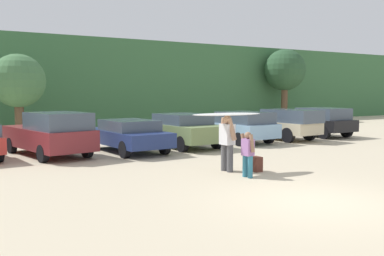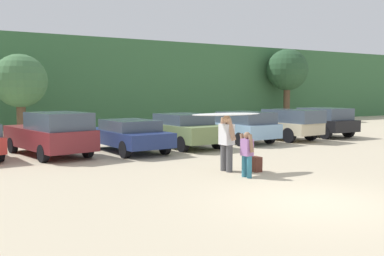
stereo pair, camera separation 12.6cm
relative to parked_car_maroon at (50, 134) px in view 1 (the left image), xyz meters
name	(u,v)px [view 1 (the left image)]	position (x,y,z in m)	size (l,w,h in m)	color
ground_plane	(315,202)	(3.55, -9.84, -0.85)	(120.00, 120.00, 0.00)	#C1B293
hillside_ridge	(46,83)	(3.55, 18.43, 2.23)	(108.00, 12.00, 6.15)	#38663D
tree_center_right	(18,81)	(0.17, 8.86, 2.13)	(2.94, 2.94, 4.48)	brown
tree_left	(285,71)	(21.30, 11.02, 3.34)	(3.42, 3.42, 5.95)	brown
parked_car_maroon	(50,134)	(0.00, 0.00, 0.00)	(2.73, 4.88, 1.66)	maroon
parked_car_navy	(128,134)	(2.93, -0.37, -0.14)	(2.22, 4.52, 1.29)	navy
parked_car_olive_green	(181,129)	(5.52, 0.02, -0.07)	(2.35, 4.64, 1.45)	#6B7F4C
parked_car_sky_blue	(237,126)	(8.67, 0.21, -0.07)	(2.24, 4.57, 1.47)	#84ADD1
parked_car_champagne	(281,123)	(11.31, 0.12, -0.02)	(2.25, 4.99, 1.54)	beige
parked_car_black	(318,121)	(14.16, 0.32, -0.02)	(2.02, 4.16, 1.55)	black
person_adult	(227,140)	(3.95, -5.85, 0.11)	(0.33, 0.78, 1.70)	#4C4C51
person_child	(248,152)	(3.93, -6.91, -0.12)	(0.25, 0.58, 1.28)	teal
surfboard_white	(227,114)	(3.88, -5.96, 0.89)	(2.32, 0.81, 0.09)	white
backpack_dropped	(256,164)	(4.71, -6.31, -0.62)	(0.24, 0.34, 0.45)	#592D23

